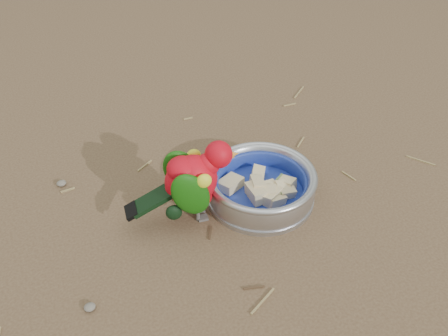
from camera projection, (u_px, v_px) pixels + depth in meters
name	position (u px, v px, depth m)	size (l,w,h in m)	color
ground	(246.00, 232.00, 0.89)	(60.00, 60.00, 0.00)	brown
food_bowl	(260.00, 195.00, 0.96)	(0.20, 0.20, 0.02)	#B2B2BA
bowl_wall	(261.00, 183.00, 0.94)	(0.20, 0.20, 0.04)	#B2B2BA
fruit_wedges	(261.00, 186.00, 0.94)	(0.12, 0.12, 0.03)	beige
lory_parrot	(193.00, 185.00, 0.87)	(0.09, 0.19, 0.15)	red
ground_debris	(220.00, 199.00, 0.95)	(0.90, 0.80, 0.01)	#968150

